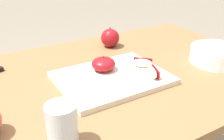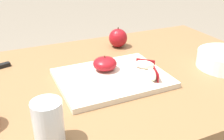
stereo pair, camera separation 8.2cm
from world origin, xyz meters
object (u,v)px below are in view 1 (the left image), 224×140
at_px(apple_wedge_near_knife, 152,72).
at_px(drinking_glass_water, 62,126).
at_px(cutting_board, 112,78).
at_px(whole_apple_red_delicious, 110,38).
at_px(apple_half_skin_up, 103,64).
at_px(apple_wedge_front, 142,63).
at_px(ceramic_fruit_bowl, 217,54).

xyz_separation_m(apple_wedge_near_knife, drinking_glass_water, (-0.36, -0.14, 0.02)).
bearing_deg(cutting_board, whole_apple_red_delicious, 60.70).
bearing_deg(apple_wedge_near_knife, apple_half_skin_up, 132.29).
bearing_deg(apple_wedge_front, apple_wedge_near_knife, -102.03).
height_order(apple_wedge_front, whole_apple_red_delicious, whole_apple_red_delicious).
bearing_deg(apple_half_skin_up, cutting_board, -86.18).
xyz_separation_m(cutting_board, apple_wedge_front, (0.12, 0.00, 0.02)).
relative_size(ceramic_fruit_bowl, drinking_glass_water, 1.86).
xyz_separation_m(whole_apple_red_delicious, ceramic_fruit_bowl, (0.26, -0.35, -0.01)).
relative_size(cutting_board, apple_wedge_near_knife, 4.79).
relative_size(apple_wedge_front, ceramic_fruit_bowl, 0.34).
height_order(apple_wedge_near_knife, drinking_glass_water, drinking_glass_water).
height_order(apple_wedge_near_knife, ceramic_fruit_bowl, ceramic_fruit_bowl).
bearing_deg(whole_apple_red_delicious, apple_wedge_front, -96.22).
relative_size(apple_wedge_front, apple_wedge_near_knife, 0.91).
distance_m(apple_half_skin_up, whole_apple_red_delicious, 0.27).
distance_m(apple_wedge_front, drinking_glass_water, 0.43).
height_order(ceramic_fruit_bowl, drinking_glass_water, drinking_glass_water).
bearing_deg(whole_apple_red_delicious, apple_wedge_near_knife, -97.49).
bearing_deg(apple_wedge_near_knife, drinking_glass_water, -158.89).
bearing_deg(apple_half_skin_up, apple_wedge_near_knife, -47.71).
bearing_deg(apple_wedge_front, ceramic_fruit_bowl, -14.93).
bearing_deg(drinking_glass_water, apple_half_skin_up, 46.64).
bearing_deg(apple_half_skin_up, drinking_glass_water, -133.36).
distance_m(ceramic_fruit_bowl, drinking_glass_water, 0.67).
bearing_deg(ceramic_fruit_bowl, apple_wedge_front, 165.07).
relative_size(whole_apple_red_delicious, drinking_glass_water, 0.83).
relative_size(apple_wedge_near_knife, drinking_glass_water, 0.69).
xyz_separation_m(cutting_board, ceramic_fruit_bowl, (0.41, -0.07, 0.02)).
distance_m(apple_wedge_near_knife, ceramic_fruit_bowl, 0.30).
bearing_deg(whole_apple_red_delicious, drinking_glass_water, -129.80).
height_order(apple_half_skin_up, apple_wedge_near_knife, apple_half_skin_up).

